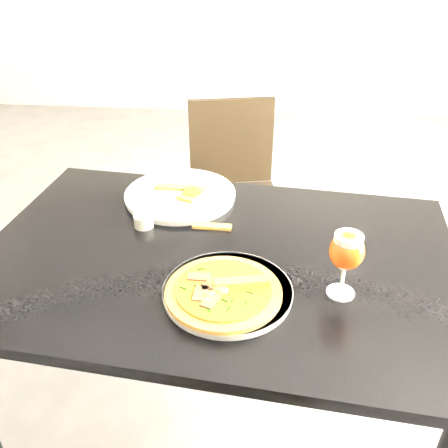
# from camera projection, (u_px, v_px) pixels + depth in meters

# --- Properties ---
(ground) EXTENTS (6.00, 6.00, 0.00)m
(ground) POSITION_uv_depth(u_px,v_px,m) (263.00, 381.00, 1.86)
(ground) COLOR #58585B
(ground) RESTS_ON ground
(dining_table) EXTENTS (1.28, 0.92, 0.75)m
(dining_table) POSITION_uv_depth(u_px,v_px,m) (217.00, 282.00, 1.31)
(dining_table) COLOR black
(dining_table) RESTS_ON ground
(chair_far) EXTENTS (0.45, 0.45, 0.83)m
(chair_far) POSITION_uv_depth(u_px,v_px,m) (234.00, 191.00, 2.17)
(chair_far) COLOR black
(chair_far) RESTS_ON ground
(plate_main) EXTENTS (0.37, 0.37, 0.02)m
(plate_main) POSITION_uv_depth(u_px,v_px,m) (228.00, 292.00, 1.13)
(plate_main) COLOR silver
(plate_main) RESTS_ON dining_table
(pizza) EXTENTS (0.26, 0.26, 0.03)m
(pizza) POSITION_uv_depth(u_px,v_px,m) (224.00, 291.00, 1.10)
(pizza) COLOR olive
(pizza) RESTS_ON plate_main
(plate_second) EXTENTS (0.39, 0.39, 0.02)m
(plate_second) POSITION_uv_depth(u_px,v_px,m) (180.00, 195.00, 1.51)
(plate_second) COLOR silver
(plate_second) RESTS_ON dining_table
(crust_scraps) EXTENTS (0.16, 0.11, 0.01)m
(crust_scraps) POSITION_uv_depth(u_px,v_px,m) (186.00, 191.00, 1.50)
(crust_scraps) COLOR olive
(crust_scraps) RESTS_ON plate_second
(loose_crust) EXTENTS (0.11, 0.03, 0.01)m
(loose_crust) POSITION_uv_depth(u_px,v_px,m) (212.00, 226.00, 1.37)
(loose_crust) COLOR olive
(loose_crust) RESTS_ON dining_table
(sauce_cup) EXTENTS (0.05, 0.05, 0.04)m
(sauce_cup) POSITION_uv_depth(u_px,v_px,m) (144.00, 220.00, 1.37)
(sauce_cup) COLOR beige
(sauce_cup) RESTS_ON dining_table
(beer_glass) EXTENTS (0.08, 0.08, 0.16)m
(beer_glass) POSITION_uv_depth(u_px,v_px,m) (347.00, 251.00, 1.07)
(beer_glass) COLOR silver
(beer_glass) RESTS_ON dining_table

